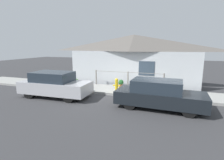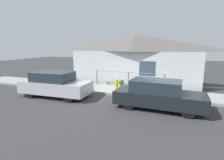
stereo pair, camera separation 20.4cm
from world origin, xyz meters
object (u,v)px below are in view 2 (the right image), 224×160
potted_plant_near_hydrant (121,83)px  potted_plant_corner (166,87)px  car_left (55,84)px  potted_plant_by_fence (77,81)px  car_right (158,95)px  fire_hydrant (117,85)px

potted_plant_near_hydrant → potted_plant_corner: potted_plant_corner is taller
car_left → potted_plant_by_fence: (-0.11, 2.58, -0.33)m
car_left → potted_plant_by_fence: car_left is taller
car_left → car_right: size_ratio=0.99×
potted_plant_corner → car_left: bearing=-156.7°
fire_hydrant → potted_plant_near_hydrant: fire_hydrant is taller
car_right → potted_plant_by_fence: (-6.01, 2.57, -0.28)m
potted_plant_near_hydrant → potted_plant_by_fence: bearing=-172.6°
fire_hydrant → car_left: bearing=-151.4°
car_right → potted_plant_by_fence: size_ratio=8.97×
car_right → potted_plant_by_fence: 6.54m
car_right → potted_plant_by_fence: car_right is taller
car_left → potted_plant_near_hydrant: 4.37m
fire_hydrant → potted_plant_by_fence: (-3.34, 0.82, -0.19)m
car_left → fire_hydrant: (3.23, 1.76, -0.15)m
car_right → potted_plant_corner: size_ratio=6.98×
potted_plant_near_hydrant → potted_plant_corner: (2.99, -0.35, 0.04)m
car_left → fire_hydrant: 3.68m
potted_plant_by_fence → fire_hydrant: bearing=-13.7°
car_left → fire_hydrant: bearing=26.8°
potted_plant_by_fence → potted_plant_corner: 6.26m
car_right → potted_plant_near_hydrant: bearing=134.5°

